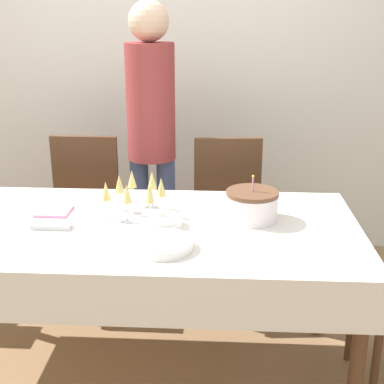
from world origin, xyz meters
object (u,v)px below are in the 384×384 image
dining_chair_far_right (229,214)px  birthday_cake (252,205)px  plate_stack_main (162,244)px  person_standing (151,123)px  dining_chair_far_left (83,211)px  champagne_tray (135,198)px  plate_stack_dessert (161,222)px

dining_chair_far_right → birthday_cake: birthday_cake is taller
birthday_cake → plate_stack_main: bearing=-137.6°
person_standing → dining_chair_far_left: bearing=-167.4°
plate_stack_main → birthday_cake: bearing=42.4°
dining_chair_far_left → birthday_cake: size_ratio=4.10×
dining_chair_far_left → champagne_tray: dining_chair_far_left is taller
birthday_cake → plate_stack_main: 0.50m
plate_stack_main → person_standing: 1.17m
champagne_tray → plate_stack_main: bearing=-65.3°
dining_chair_far_right → birthday_cake: bearing=-82.5°
birthday_cake → person_standing: person_standing is taller
dining_chair_far_left → plate_stack_dessert: bearing=-55.1°
dining_chair_far_right → champagne_tray: size_ratio=2.88×
champagne_tray → plate_stack_dessert: bearing=-44.1°
birthday_cake → plate_stack_main: birthday_cake is taller
dining_chair_far_left → birthday_cake: 1.23m
plate_stack_dessert → person_standing: person_standing is taller
dining_chair_far_left → birthday_cake: bearing=-36.1°
birthday_cake → person_standing: 0.99m
dining_chair_far_right → person_standing: bearing=168.6°
champagne_tray → person_standing: (-0.02, 0.78, 0.18)m
dining_chair_far_right → plate_stack_dessert: size_ratio=5.17×
dining_chair_far_right → plate_stack_main: dining_chair_far_right is taller
champagne_tray → plate_stack_dessert: 0.19m
plate_stack_main → person_standing: bearing=99.2°
dining_chair_far_left → plate_stack_dessert: 1.02m
champagne_tray → plate_stack_dessert: champagne_tray is taller
plate_stack_dessert → dining_chair_far_right: bearing=69.3°
plate_stack_main → person_standing: size_ratio=0.14×
dining_chair_far_left → person_standing: bearing=12.6°
plate_stack_main → dining_chair_far_left: bearing=119.9°
dining_chair_far_right → person_standing: size_ratio=0.56×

